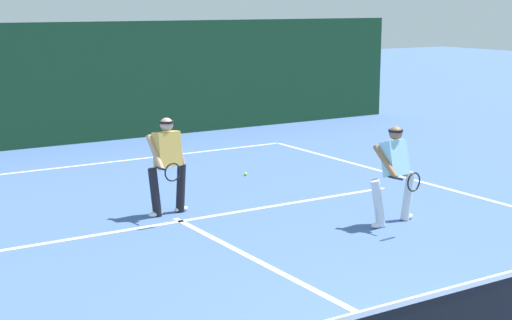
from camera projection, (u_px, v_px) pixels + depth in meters
court_line_baseline_far at (74, 166)px, 16.38m from camera, size 10.32×0.10×0.01m
court_line_service at (181, 221)px, 12.25m from camera, size 8.41×0.10×0.01m
court_line_centre at (289, 277)px, 9.76m from camera, size 0.10×6.40×0.01m
player_near at (395, 171)px, 11.95m from camera, size 1.01×0.87×1.54m
player_far at (167, 162)px, 12.49m from camera, size 0.76×0.85×1.59m
tennis_ball at (245, 174)px, 15.48m from camera, size 0.07×0.07×0.07m
back_fence_windscreen at (34, 86)px, 18.24m from camera, size 21.21×0.12×2.93m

